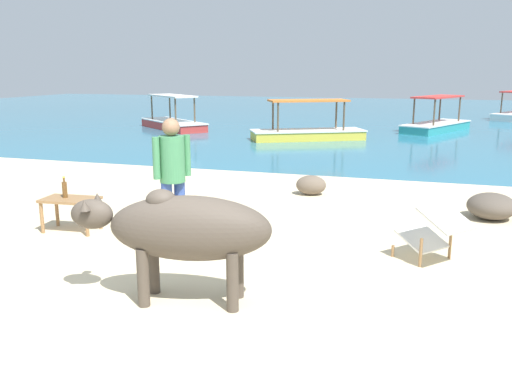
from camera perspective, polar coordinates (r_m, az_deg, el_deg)
sand_beach at (r=5.13m, az=-10.87°, el=-13.00°), size 18.00×14.00×0.04m
water_surface at (r=26.24m, az=12.25°, el=7.73°), size 60.00×36.00×0.03m
cow at (r=5.10m, az=-7.64°, el=-3.92°), size 1.99×0.84×1.11m
low_bench_table at (r=7.82m, az=-19.20°, el=-1.20°), size 0.79×0.50×0.47m
bottle at (r=7.85m, az=-19.74°, el=0.29°), size 0.07×0.07×0.30m
deck_chair_near at (r=6.55m, az=18.42°, el=-3.86°), size 0.93×0.90×0.68m
person_standing at (r=6.81m, az=-8.91°, el=2.14°), size 0.35×0.42×1.62m
shore_rock_large at (r=9.65m, az=5.89°, el=0.74°), size 0.59×0.46×0.35m
shore_rock_medium at (r=8.79m, az=23.83°, el=-1.39°), size 0.97×0.98×0.39m
boat_yellow at (r=17.56m, az=5.54°, el=6.48°), size 3.79×2.71×1.29m
boat_red at (r=20.91m, az=-8.85°, el=7.41°), size 3.57×3.22×1.29m
boat_teal at (r=20.98m, az=18.68°, el=6.91°), size 2.63×3.81×1.29m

